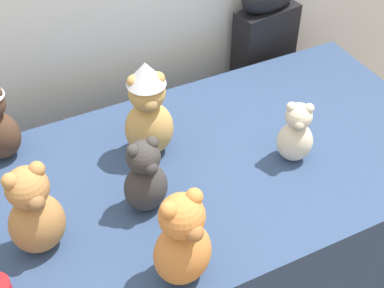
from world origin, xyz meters
TOP-DOWN VIEW (x-y plane):
  - display_table at (0.00, 0.25)m, footprint 1.83×0.90m
  - instrument_case at (0.64, 0.83)m, footprint 0.29×0.16m
  - teddy_bear_cream at (0.33, 0.16)m, footprint 0.15×0.15m
  - teddy_bear_ginger at (-0.20, -0.10)m, footprint 0.18×0.16m
  - teddy_bear_caramel at (-0.52, 0.17)m, footprint 0.18×0.16m
  - teddy_bear_honey at (-0.08, 0.40)m, footprint 0.19×0.17m
  - teddy_bear_charcoal at (-0.19, 0.17)m, footprint 0.15×0.13m

SIDE VIEW (x-z plane):
  - display_table at x=0.00m, z-range 0.00..0.76m
  - instrument_case at x=0.64m, z-range 0.00..1.06m
  - teddy_bear_cream at x=0.33m, z-range 0.75..0.98m
  - teddy_bear_charcoal at x=-0.19m, z-range 0.75..1.01m
  - teddy_bear_caramel at x=-0.52m, z-range 0.75..1.06m
  - teddy_bear_ginger at x=-0.20m, z-range 0.75..1.06m
  - teddy_bear_honey at x=-0.08m, z-range 0.75..1.11m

